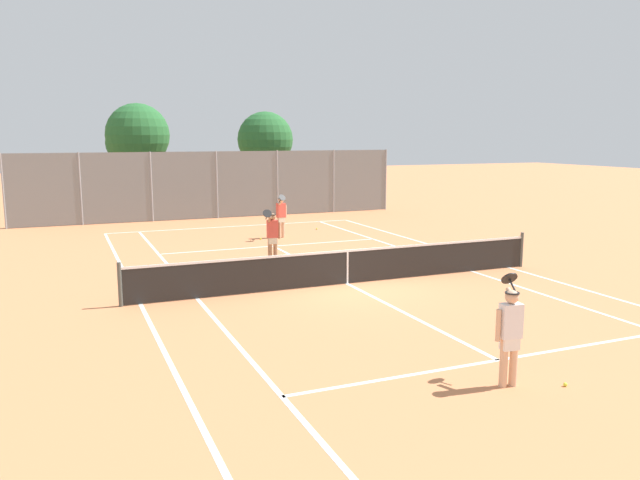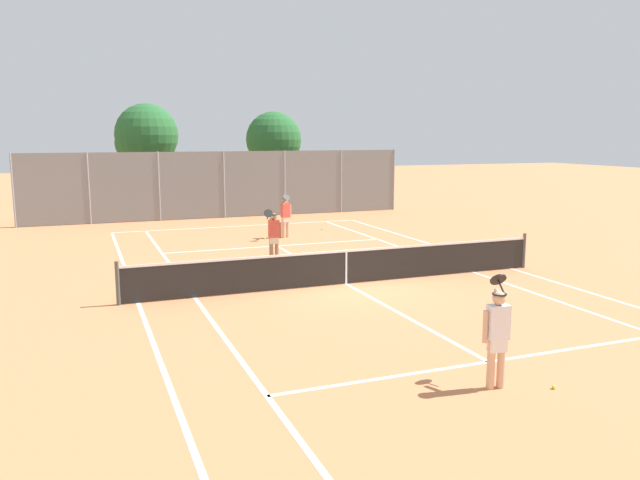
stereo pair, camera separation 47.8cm
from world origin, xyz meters
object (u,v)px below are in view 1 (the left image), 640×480
object	(u,v)px
loose_tennis_ball_2	(317,229)
player_far_left	(273,234)
tree_behind_right	(264,141)
loose_tennis_ball_1	(565,384)
player_far_right	(281,215)
player_near_side	(510,331)
loose_tennis_ball_3	(504,338)
tennis_net	(347,266)
tree_behind_left	(135,137)
loose_tennis_ball_4	(261,239)

from	to	relation	value
loose_tennis_ball_2	player_far_left	bearing A→B (deg)	-123.41
tree_behind_right	loose_tennis_ball_1	bearing A→B (deg)	-97.38
player_far_left	player_far_right	bearing A→B (deg)	67.68
player_far_left	tree_behind_right	xyz separation A→B (m)	(4.67, 15.35, 2.78)
tree_behind_right	player_near_side	bearing A→B (deg)	-99.30
loose_tennis_ball_3	tree_behind_right	distance (m)	24.80
loose_tennis_ball_1	loose_tennis_ball_3	size ratio (longest dim) A/B	1.00
loose_tennis_ball_3	tree_behind_right	bearing A→B (deg)	83.37
player_far_left	loose_tennis_ball_3	size ratio (longest dim) A/B	26.88
player_near_side	loose_tennis_ball_2	world-z (taller)	player_near_side
loose_tennis_ball_2	loose_tennis_ball_3	xyz separation A→B (m)	(-2.20, -15.14, 0.00)
tennis_net	loose_tennis_ball_1	bearing A→B (deg)	-88.24
tennis_net	player_near_side	distance (m)	7.43
tree_behind_left	tennis_net	bearing A→B (deg)	-80.00
player_far_left	player_far_right	world-z (taller)	same
player_near_side	loose_tennis_ball_3	bearing A→B (deg)	51.99
loose_tennis_ball_1	player_far_left	bearing A→B (deg)	96.18
loose_tennis_ball_2	tree_behind_right	distance (m)	9.95
loose_tennis_ball_2	tree_behind_left	distance (m)	11.89
player_far_right	loose_tennis_ball_4	distance (m)	1.27
tennis_net	player_far_right	size ratio (longest dim) A/B	6.76
player_near_side	loose_tennis_ball_3	size ratio (longest dim) A/B	26.88
loose_tennis_ball_2	loose_tennis_ball_4	distance (m)	3.43
player_near_side	tree_behind_left	distance (m)	26.56
tennis_net	loose_tennis_ball_4	size ratio (longest dim) A/B	181.82
loose_tennis_ball_1	player_near_side	bearing A→B (deg)	155.15
tree_behind_left	player_far_right	bearing A→B (deg)	-68.41
tennis_net	player_far_left	distance (m)	3.65
loose_tennis_ball_4	loose_tennis_ball_3	bearing A→B (deg)	-86.47
tree_behind_right	loose_tennis_ball_4	bearing A→B (deg)	-108.70
player_far_right	tree_behind_left	world-z (taller)	tree_behind_left
tree_behind_left	tree_behind_right	size ratio (longest dim) A/B	1.06
player_far_left	loose_tennis_ball_3	bearing A→B (deg)	-78.48
player_far_left	player_far_right	xyz separation A→B (m)	(1.90, 4.63, 0.00)
tennis_net	tree_behind_right	size ratio (longest dim) A/B	2.24
player_near_side	player_far_left	size ratio (longest dim) A/B	1.00
player_far_right	tree_behind_right	world-z (taller)	tree_behind_right
loose_tennis_ball_2	tree_behind_left	xyz separation A→B (m)	(-6.38, 9.24, 3.91)
tennis_net	tree_behind_left	bearing A→B (deg)	100.00
loose_tennis_ball_4	player_far_left	bearing A→B (deg)	-102.52
tennis_net	tree_behind_left	world-z (taller)	tree_behind_left
player_near_side	tree_behind_right	xyz separation A→B (m)	(4.30, 26.24, 2.78)
player_far_left	loose_tennis_ball_4	world-z (taller)	player_far_left
player_near_side	loose_tennis_ball_2	xyz separation A→B (m)	(3.66, 17.01, -0.89)
tree_behind_left	loose_tennis_ball_1	bearing A→B (deg)	-82.38
tennis_net	tree_behind_right	bearing A→B (deg)	78.93
loose_tennis_ball_1	tree_behind_left	xyz separation A→B (m)	(-3.56, 26.64, 3.91)
loose_tennis_ball_1	loose_tennis_ball_3	world-z (taller)	same
loose_tennis_ball_2	tree_behind_left	bearing A→B (deg)	124.63
player_near_side	tree_behind_left	bearing A→B (deg)	95.91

